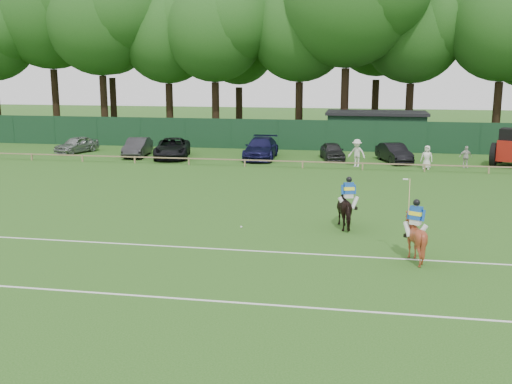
% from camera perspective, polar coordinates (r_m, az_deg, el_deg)
% --- Properties ---
extents(ground, '(160.00, 160.00, 0.00)m').
position_cam_1_polar(ground, '(23.49, -2.51, -4.77)').
color(ground, '#1E4C14').
rests_on(ground, ground).
extents(horse_dark, '(1.41, 2.13, 1.65)m').
position_cam_1_polar(horse_dark, '(25.58, 8.76, -1.61)').
color(horse_dark, black).
rests_on(horse_dark, ground).
extents(horse_chestnut, '(1.85, 1.92, 1.64)m').
position_cam_1_polar(horse_chestnut, '(21.84, 14.87, -4.21)').
color(horse_chestnut, maroon).
rests_on(horse_chestnut, ground).
extents(sedan_silver, '(2.76, 4.14, 1.31)m').
position_cam_1_polar(sedan_silver, '(50.03, -16.71, 4.35)').
color(sedan_silver, '#929596').
rests_on(sedan_silver, ground).
extents(sedan_grey, '(2.04, 4.44, 1.41)m').
position_cam_1_polar(sedan_grey, '(46.81, -11.22, 4.20)').
color(sedan_grey, '#2C2C2E').
rests_on(sedan_grey, ground).
extents(suv_black, '(3.59, 5.74, 1.48)m').
position_cam_1_polar(suv_black, '(45.55, -7.98, 4.16)').
color(suv_black, black).
rests_on(suv_black, ground).
extents(sedan_navy, '(2.37, 5.48, 1.57)m').
position_cam_1_polar(sedan_navy, '(44.71, 0.48, 4.19)').
color(sedan_navy, '#13133C').
rests_on(sedan_navy, ground).
extents(hatch_grey, '(2.27, 3.94, 1.26)m').
position_cam_1_polar(hatch_grey, '(44.69, 7.29, 3.89)').
color(hatch_grey, '#28282A').
rests_on(hatch_grey, ground).
extents(estate_black, '(2.69, 4.33, 1.35)m').
position_cam_1_polar(estate_black, '(44.23, 13.02, 3.65)').
color(estate_black, black).
rests_on(estate_black, ground).
extents(spectator_left, '(1.38, 1.06, 1.89)m').
position_cam_1_polar(spectator_left, '(41.65, 9.58, 3.68)').
color(spectator_left, silver).
rests_on(spectator_left, ground).
extents(spectator_mid, '(0.93, 0.53, 1.49)m').
position_cam_1_polar(spectator_mid, '(43.08, 19.34, 3.18)').
color(spectator_mid, beige).
rests_on(spectator_mid, ground).
extents(spectator_right, '(0.89, 0.70, 1.59)m').
position_cam_1_polar(spectator_right, '(41.69, 15.96, 3.19)').
color(spectator_right, silver).
rests_on(spectator_right, ground).
extents(rider_dark, '(0.92, 0.51, 1.41)m').
position_cam_1_polar(rider_dark, '(25.41, 8.82, 0.01)').
color(rider_dark, silver).
rests_on(rider_dark, ground).
extents(rider_chestnut, '(0.89, 0.79, 2.05)m').
position_cam_1_polar(rider_chestnut, '(21.64, 14.96, -2.33)').
color(rider_chestnut, silver).
rests_on(rider_chestnut, ground).
extents(polo_ball, '(0.09, 0.09, 0.09)m').
position_cam_1_polar(polo_ball, '(25.48, -1.41, -3.34)').
color(polo_ball, silver).
rests_on(polo_ball, ground).
extents(pitch_lines, '(60.00, 5.10, 0.01)m').
position_cam_1_polar(pitch_lines, '(20.26, -4.71, -7.52)').
color(pitch_lines, silver).
rests_on(pitch_lines, ground).
extents(pitch_rail, '(62.10, 0.10, 0.50)m').
position_cam_1_polar(pitch_rail, '(40.75, 3.07, 2.94)').
color(pitch_rail, '#997F5B').
rests_on(pitch_rail, ground).
extents(perimeter_fence, '(92.08, 0.08, 2.50)m').
position_cam_1_polar(perimeter_fence, '(49.51, 4.40, 5.43)').
color(perimeter_fence, '#14351E').
rests_on(perimeter_fence, ground).
extents(utility_shed, '(8.40, 4.40, 3.04)m').
position_cam_1_polar(utility_shed, '(52.22, 11.35, 5.88)').
color(utility_shed, '#14331E').
rests_on(utility_shed, ground).
extents(tree_row, '(96.00, 12.00, 21.00)m').
position_cam_1_polar(tree_row, '(57.42, 7.21, 4.99)').
color(tree_row, '#26561C').
rests_on(tree_row, ground).
extents(tractor, '(3.07, 3.66, 2.63)m').
position_cam_1_polar(tractor, '(44.75, 23.06, 3.84)').
color(tractor, maroon).
rests_on(tractor, ground).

